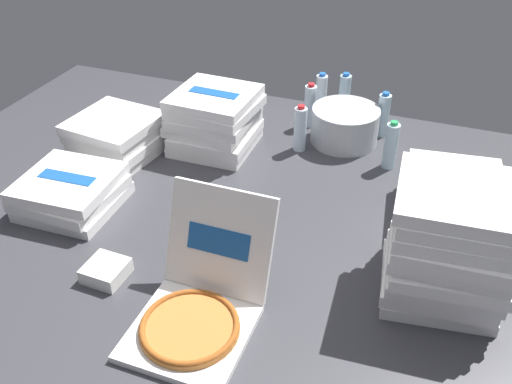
{
  "coord_description": "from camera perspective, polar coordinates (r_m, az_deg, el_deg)",
  "views": [
    {
      "loc": [
        0.62,
        -1.54,
        1.36
      ],
      "look_at": [
        0.01,
        0.1,
        0.14
      ],
      "focal_mm": 39.65,
      "sensor_mm": 36.0,
      "label": 1
    }
  ],
  "objects": [
    {
      "name": "ground_plane",
      "position": [
        2.15,
        -1.07,
        -4.68
      ],
      "size": [
        3.2,
        2.4,
        0.02
      ],
      "primitive_type": "cube",
      "color": "#38383D"
    },
    {
      "name": "pizza_stack_right_mid",
      "position": [
        2.33,
        19.2,
        -0.41
      ],
      "size": [
        0.41,
        0.41,
        0.18
      ],
      "color": "white",
      "rests_on": "ground_plane"
    },
    {
      "name": "water_bottle_3",
      "position": [
        2.99,
        8.9,
        9.68
      ],
      "size": [
        0.06,
        0.06,
        0.23
      ],
      "color": "silver",
      "rests_on": "ground_plane"
    },
    {
      "name": "ice_bucket",
      "position": [
        2.74,
        8.95,
        6.66
      ],
      "size": [
        0.32,
        0.32,
        0.17
      ],
      "primitive_type": "cylinder",
      "color": "#B7BABF",
      "rests_on": "ground_plane"
    },
    {
      "name": "water_bottle_0",
      "position": [
        2.56,
        13.44,
        4.57
      ],
      "size": [
        0.06,
        0.06,
        0.23
      ],
      "color": "silver",
      "rests_on": "ground_plane"
    },
    {
      "name": "water_bottle_4",
      "position": [
        2.97,
        6.58,
        9.72
      ],
      "size": [
        0.06,
        0.06,
        0.23
      ],
      "color": "white",
      "rests_on": "ground_plane"
    },
    {
      "name": "pizza_stack_right_near",
      "position": [
        1.89,
        18.88,
        -5.03
      ],
      "size": [
        0.41,
        0.42,
        0.41
      ],
      "color": "white",
      "rests_on": "ground_plane"
    },
    {
      "name": "open_pizza_box",
      "position": [
        1.8,
        -5.81,
        -11.13
      ],
      "size": [
        0.36,
        0.5,
        0.36
      ],
      "color": "white",
      "rests_on": "ground_plane"
    },
    {
      "name": "water_bottle_5",
      "position": [
        2.85,
        5.48,
        8.67
      ],
      "size": [
        0.06,
        0.06,
        0.23
      ],
      "color": "silver",
      "rests_on": "ground_plane"
    },
    {
      "name": "pizza_stack_center_near",
      "position": [
        2.69,
        -13.81,
        5.58
      ],
      "size": [
        0.41,
        0.41,
        0.18
      ],
      "color": "white",
      "rests_on": "ground_plane"
    },
    {
      "name": "pizza_stack_center_far",
      "position": [
        2.38,
        -18.2,
        -0.01
      ],
      "size": [
        0.38,
        0.37,
        0.14
      ],
      "color": "white",
      "rests_on": "ground_plane"
    },
    {
      "name": "water_bottle_2",
      "position": [
        2.64,
        4.47,
        6.38
      ],
      "size": [
        0.06,
        0.06,
        0.23
      ],
      "color": "silver",
      "rests_on": "ground_plane"
    },
    {
      "name": "water_bottle_1",
      "position": [
        2.82,
        12.69,
        7.59
      ],
      "size": [
        0.06,
        0.06,
        0.23
      ],
      "color": "silver",
      "rests_on": "ground_plane"
    },
    {
      "name": "napkin_pile",
      "position": [
        2.03,
        -14.9,
        -7.7
      ],
      "size": [
        0.14,
        0.14,
        0.06
      ],
      "primitive_type": "cube",
      "rotation": [
        0.0,
        0.0,
        -0.03
      ],
      "color": "white",
      "rests_on": "ground_plane"
    },
    {
      "name": "pizza_stack_left_near",
      "position": [
        2.65,
        -4.18,
        7.25
      ],
      "size": [
        0.39,
        0.38,
        0.27
      ],
      "color": "white",
      "rests_on": "ground_plane"
    }
  ]
}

